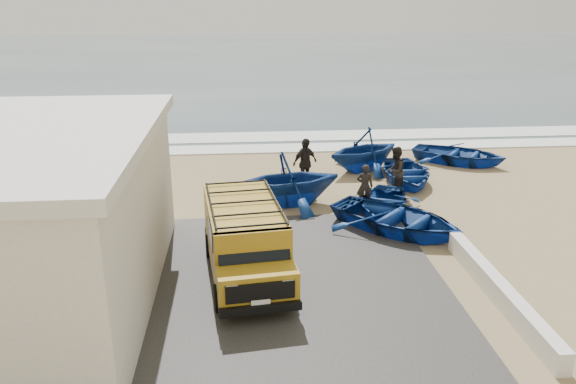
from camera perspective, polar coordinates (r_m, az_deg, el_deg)
name	(u,v)px	position (r m, az deg, el deg)	size (l,w,h in m)	color
ground	(287,255)	(16.46, -0.08, -6.47)	(160.00, 160.00, 0.00)	#9B825A
slab	(216,292)	(14.65, -7.35, -10.01)	(12.00, 10.00, 0.05)	#3A3835
ocean	(249,57)	(71.14, -3.97, 13.53)	(180.00, 88.00, 0.01)	#385166
surf_line	(267,149)	(27.73, -2.17, 4.42)	(180.00, 1.60, 0.06)	white
surf_wash	(265,137)	(30.16, -2.40, 5.62)	(180.00, 2.20, 0.04)	white
parapet	(499,291)	(15.00, 20.63, -9.38)	(0.35, 6.00, 0.55)	silver
van	(245,238)	(14.94, -4.36, -4.65)	(2.43, 5.00, 2.07)	#AE841A
boat_near_left	(397,218)	(18.23, 10.98, -2.64)	(3.13, 4.38, 0.91)	navy
boat_near_right	(382,202)	(19.87, 9.58, -1.03)	(2.37, 3.32, 0.69)	navy
boat_mid_left	(289,179)	(19.96, 0.07, 1.31)	(3.24, 3.75, 1.98)	navy
boat_mid_right	(406,173)	(23.16, 11.86, 1.91)	(2.71, 3.79, 0.79)	navy
boat_far_left	(364,149)	(24.32, 7.73, 4.31)	(3.05, 3.53, 1.86)	navy
boat_far_right	(459,154)	(26.42, 16.97, 3.70)	(2.91, 4.07, 0.84)	navy
fisherman_front	(365,186)	(20.00, 7.81, 0.60)	(0.58, 0.38, 1.60)	black
fisherman_middle	(395,171)	(21.49, 10.81, 2.12)	(0.90, 0.70, 1.86)	black
fisherman_back	(305,163)	(21.95, 1.74, 2.97)	(1.15, 0.48, 1.96)	black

